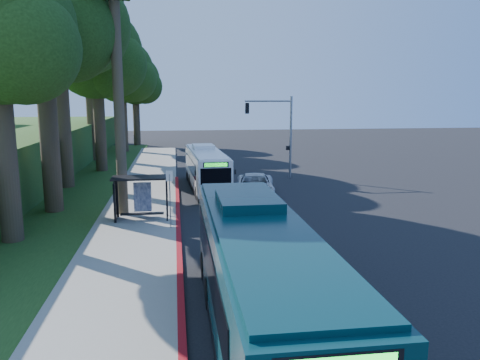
{
  "coord_description": "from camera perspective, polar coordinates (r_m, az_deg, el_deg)",
  "views": [
    {
      "loc": [
        -5.06,
        -29.21,
        6.94
      ],
      "look_at": [
        -0.86,
        1.0,
        1.51
      ],
      "focal_mm": 35.0,
      "sensor_mm": 36.0,
      "label": 1
    }
  ],
  "objects": [
    {
      "name": "bus_shelter",
      "position": [
        26.93,
        -12.45,
        -1.13
      ],
      "size": [
        3.2,
        1.51,
        2.55
      ],
      "color": "black",
      "rests_on": "ground"
    },
    {
      "name": "tree_3",
      "position": [
        54.15,
        -17.89,
        14.97
      ],
      "size": [
        10.08,
        9.6,
        17.28
      ],
      "color": "#382B1E",
      "rests_on": "ground"
    },
    {
      "name": "teal_bus",
      "position": [
        13.59,
        2.3,
        -11.82
      ],
      "size": [
        2.81,
        12.88,
        3.84
      ],
      "rotation": [
        0.0,
        0.0,
        -0.0
      ],
      "color": "#092E34",
      "rests_on": "ground"
    },
    {
      "name": "traffic_signal_pole",
      "position": [
        40.27,
        4.81,
        6.48
      ],
      "size": [
        4.1,
        0.3,
        7.0
      ],
      "color": "gray",
      "rests_on": "ground"
    },
    {
      "name": "pickup",
      "position": [
        32.88,
        1.82,
        -0.69
      ],
      "size": [
        3.52,
        6.04,
        1.58
      ],
      "primitive_type": "imported",
      "rotation": [
        0.0,
        0.0,
        -0.16
      ],
      "color": "silver",
      "rests_on": "ground"
    },
    {
      "name": "white_bus",
      "position": [
        35.6,
        -4.16,
        1.4
      ],
      "size": [
        2.85,
        10.92,
        3.22
      ],
      "rotation": [
        0.0,
        0.0,
        0.05
      ],
      "color": "white",
      "rests_on": "ground"
    },
    {
      "name": "ground",
      "position": [
        30.45,
        1.86,
        -3.09
      ],
      "size": [
        140.0,
        140.0,
        0.0
      ],
      "primitive_type": "plane",
      "color": "black",
      "rests_on": "ground"
    },
    {
      "name": "tree_4",
      "position": [
        61.58,
        -14.16,
        12.39
      ],
      "size": [
        8.4,
        8.0,
        14.14
      ],
      "color": "#382B1E",
      "rests_on": "ground"
    },
    {
      "name": "tree_2",
      "position": [
        45.84,
        -17.0,
        14.09
      ],
      "size": [
        8.82,
        8.4,
        15.12
      ],
      "color": "#382B1E",
      "rests_on": "ground"
    },
    {
      "name": "sidewalk",
      "position": [
        30.09,
        -12.0,
        -3.35
      ],
      "size": [
        4.5,
        70.0,
        0.12
      ],
      "primitive_type": "cube",
      "color": "gray",
      "rests_on": "ground"
    },
    {
      "name": "red_curb",
      "position": [
        26.13,
        -7.54,
        -5.25
      ],
      "size": [
        0.25,
        30.0,
        0.13
      ],
      "primitive_type": "cube",
      "color": "maroon",
      "rests_on": "ground"
    },
    {
      "name": "grass_verge",
      "position": [
        35.79,
        -20.59,
        -1.69
      ],
      "size": [
        8.0,
        70.0,
        0.06
      ],
      "primitive_type": "cube",
      "color": "#234719",
      "rests_on": "ground"
    },
    {
      "name": "tree_1",
      "position": [
        38.54,
        -21.38,
        18.07
      ],
      "size": [
        10.5,
        10.0,
        18.26
      ],
      "color": "#382B1E",
      "rests_on": "ground"
    },
    {
      "name": "stop_sign_pole",
      "position": [
        24.69,
        -8.56,
        -1.37
      ],
      "size": [
        0.35,
        0.06,
        3.17
      ],
      "color": "gray",
      "rests_on": "ground"
    },
    {
      "name": "tree_5",
      "position": [
        69.43,
        -12.6,
        11.53
      ],
      "size": [
        7.35,
        7.0,
        12.86
      ],
      "color": "#382B1E",
      "rests_on": "ground"
    },
    {
      "name": "tree_0",
      "position": [
        30.4,
        -22.91,
        17.39
      ],
      "size": [
        8.4,
        8.0,
        15.7
      ],
      "color": "#382B1E",
      "rests_on": "ground"
    }
  ]
}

